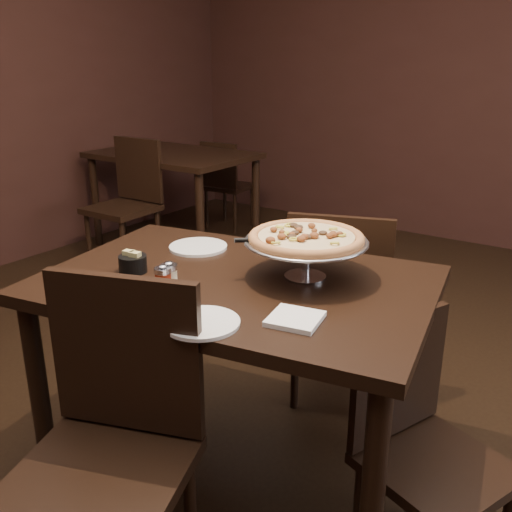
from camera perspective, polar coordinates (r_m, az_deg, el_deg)
The scene contains 16 objects.
room at distance 1.87m, azimuth 2.50°, elevation 14.48°, with size 6.04×7.04×2.84m.
dining_table at distance 2.02m, azimuth -1.98°, elevation -5.16°, with size 1.46×1.10×0.83m.
background_table at distance 4.86m, azimuth -8.26°, elevation 8.96°, with size 1.29×0.86×0.81m.
pizza_stand at distance 1.95m, azimuth 5.04°, elevation 1.77°, with size 0.43×0.43×0.18m.
parmesan_shaker at distance 1.89m, azimuth -8.67°, elevation -2.01°, with size 0.06×0.06×0.10m.
pepper_flake_shaker at distance 1.87m, azimuth -9.27°, elevation -2.34°, with size 0.06×0.06×0.10m.
packet_caddy at distance 2.08m, azimuth -12.23°, elevation -0.70°, with size 0.10×0.10×0.08m.
napkin_stack at distance 1.67m, azimuth 3.93°, elevation -6.29°, with size 0.15×0.15×0.02m, color white.
plate_left at distance 2.30m, azimuth -5.81°, elevation 0.91°, with size 0.23×0.23×0.01m, color white.
plate_near at distance 1.65m, azimuth -5.45°, elevation -6.67°, with size 0.22×0.22×0.01m, color white.
serving_spatula at distance 1.93m, azimuth -0.52°, elevation 1.55°, with size 0.15×0.15×0.02m.
chair_far at distance 2.60m, azimuth 8.40°, elevation -4.51°, with size 0.56×0.56×0.95m.
chair_near at distance 1.73m, azimuth -14.44°, elevation -17.53°, with size 0.59×0.59×0.99m.
chair_side at distance 1.89m, azimuth 16.18°, elevation -17.35°, with size 0.50×0.50×0.83m.
bg_chair_far at distance 5.38m, azimuth -3.08°, elevation 7.41°, with size 0.42×0.42×0.83m.
bg_chair_near at distance 4.49m, azimuth -12.65°, elevation 5.63°, with size 0.46×0.46×0.98m.
Camera 1 is at (1.05, -1.55, 1.56)m, focal length 40.00 mm.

